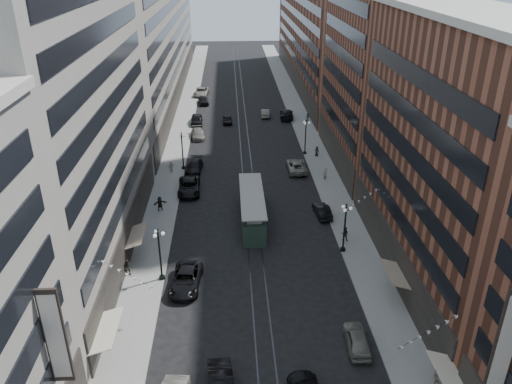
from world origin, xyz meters
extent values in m
plane|color=black|center=(0.00, 60.00, 0.00)|extent=(220.00, 220.00, 0.00)
cube|color=gray|center=(-11.00, 70.00, 0.07)|extent=(4.00, 180.00, 0.15)
cube|color=gray|center=(11.00, 70.00, 0.07)|extent=(4.00, 180.00, 0.15)
cube|color=#2D2D33|center=(-0.70, 70.00, 0.01)|extent=(0.12, 180.00, 0.02)
cube|color=#2D2D33|center=(0.70, 70.00, 0.01)|extent=(0.12, 180.00, 0.02)
cube|color=gray|center=(-17.00, 33.00, 14.00)|extent=(8.00, 36.00, 28.00)
cube|color=gray|center=(-17.00, 96.00, 13.00)|extent=(8.00, 90.00, 26.00)
cube|color=brown|center=(17.00, 28.00, 12.00)|extent=(8.00, 30.00, 24.00)
cube|color=brown|center=(17.00, 56.00, 21.00)|extent=(8.00, 26.00, 42.00)
cube|color=brown|center=(17.00, 105.00, 12.00)|extent=(8.00, 72.00, 24.00)
cylinder|color=black|center=(-9.20, 28.00, 0.30)|extent=(0.56, 0.56, 0.30)
cylinder|color=black|center=(-9.20, 28.00, 2.75)|extent=(0.18, 0.18, 5.20)
sphere|color=black|center=(-9.20, 28.00, 5.55)|extent=(0.24, 0.24, 0.24)
sphere|color=white|center=(-8.75, 28.00, 5.15)|extent=(0.36, 0.36, 0.36)
sphere|color=white|center=(-9.42, 28.39, 5.15)|extent=(0.36, 0.36, 0.36)
sphere|color=white|center=(-9.42, 27.61, 5.15)|extent=(0.36, 0.36, 0.36)
cylinder|color=black|center=(-9.20, 55.00, 0.30)|extent=(0.56, 0.56, 0.30)
cylinder|color=black|center=(-9.20, 55.00, 2.75)|extent=(0.18, 0.18, 5.20)
sphere|color=black|center=(-9.20, 55.00, 5.55)|extent=(0.24, 0.24, 0.24)
sphere|color=white|center=(-8.75, 55.00, 5.15)|extent=(0.36, 0.36, 0.36)
sphere|color=white|center=(-9.42, 55.39, 5.15)|extent=(0.36, 0.36, 0.36)
sphere|color=white|center=(-9.42, 54.61, 5.15)|extent=(0.36, 0.36, 0.36)
cylinder|color=black|center=(9.20, 32.00, 0.30)|extent=(0.56, 0.56, 0.30)
cylinder|color=black|center=(9.20, 32.00, 2.75)|extent=(0.18, 0.18, 5.20)
sphere|color=black|center=(9.20, 32.00, 5.55)|extent=(0.24, 0.24, 0.24)
sphere|color=white|center=(9.65, 32.00, 5.15)|extent=(0.36, 0.36, 0.36)
sphere|color=white|center=(8.97, 32.39, 5.15)|extent=(0.36, 0.36, 0.36)
sphere|color=white|center=(8.97, 31.61, 5.15)|extent=(0.36, 0.36, 0.36)
cylinder|color=black|center=(9.20, 60.00, 0.30)|extent=(0.56, 0.56, 0.30)
cylinder|color=black|center=(9.20, 60.00, 2.75)|extent=(0.18, 0.18, 5.20)
sphere|color=black|center=(9.20, 60.00, 5.55)|extent=(0.24, 0.24, 0.24)
sphere|color=white|center=(9.65, 60.00, 5.15)|extent=(0.36, 0.36, 0.36)
sphere|color=white|center=(8.97, 60.39, 5.15)|extent=(0.36, 0.36, 0.36)
sphere|color=white|center=(8.97, 59.61, 5.15)|extent=(0.36, 0.36, 0.36)
cube|color=#253A2D|center=(0.00, 39.28, 1.31)|extent=(2.51, 12.05, 2.61)
cube|color=gray|center=(0.00, 39.28, 2.91)|extent=(1.61, 11.05, 0.60)
cube|color=gray|center=(0.00, 39.28, 3.31)|extent=(2.71, 12.25, 0.15)
cylinder|color=black|center=(0.00, 34.76, 0.35)|extent=(2.31, 0.70, 0.70)
cylinder|color=black|center=(0.00, 43.79, 0.35)|extent=(2.31, 0.70, 0.70)
imported|color=black|center=(-6.80, 26.82, 0.81)|extent=(3.16, 6.01, 1.61)
imported|color=slate|center=(7.35, 18.08, 0.75)|extent=(1.98, 4.50, 1.51)
imported|color=black|center=(-12.50, 28.78, 0.99)|extent=(0.87, 0.55, 1.68)
imported|color=#BBAE9B|center=(12.19, 13.98, 1.08)|extent=(0.79, 1.19, 1.86)
imported|color=black|center=(-7.87, 47.32, 0.83)|extent=(2.96, 6.09, 1.67)
imported|color=slate|center=(-7.80, 68.61, 0.74)|extent=(2.70, 5.32, 1.48)
imported|color=black|center=(-8.40, 76.03, 0.89)|extent=(2.28, 5.28, 1.78)
imported|color=black|center=(8.40, 39.95, 0.70)|extent=(1.88, 4.38, 1.40)
imported|color=gray|center=(7.06, 53.62, 0.79)|extent=(2.65, 5.72, 1.59)
imported|color=black|center=(8.40, 78.75, 0.85)|extent=(2.90, 6.06, 1.70)
imported|color=black|center=(-2.80, 76.36, 0.69)|extent=(1.79, 4.13, 1.39)
imported|color=slate|center=(4.46, 80.11, 0.71)|extent=(1.66, 4.37, 1.42)
imported|color=black|center=(-11.02, 42.20, 1.05)|extent=(1.72, 1.11, 1.80)
imported|color=beige|center=(-10.82, 53.87, 0.96)|extent=(1.05, 0.78, 1.63)
imported|color=black|center=(9.82, 34.08, 0.96)|extent=(0.87, 0.63, 1.61)
imported|color=#A7A18B|center=(10.53, 49.99, 1.05)|extent=(0.78, 0.76, 1.81)
imported|color=black|center=(12.05, 76.10, 0.94)|extent=(1.08, 0.61, 1.58)
imported|color=gray|center=(-8.40, 96.10, 0.85)|extent=(3.41, 6.37, 1.70)
imported|color=black|center=(-7.67, 89.47, 0.80)|extent=(2.45, 4.89, 1.60)
imported|color=black|center=(-7.60, 54.30, 0.75)|extent=(2.57, 5.36, 1.51)
imported|color=black|center=(10.87, 58.78, 0.93)|extent=(0.87, 0.77, 1.56)
camera|label=1|loc=(-2.34, -11.99, 28.52)|focal=35.00mm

